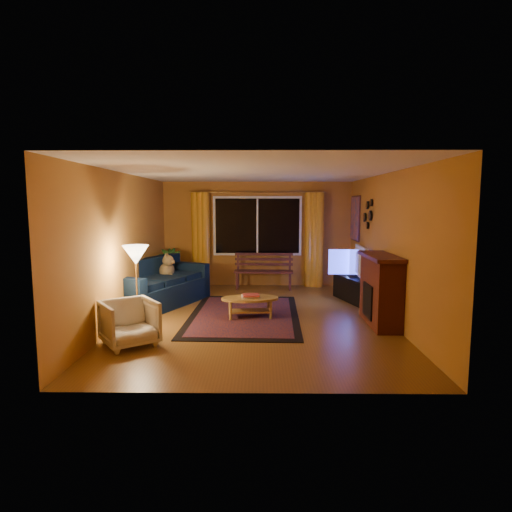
{
  "coord_description": "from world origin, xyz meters",
  "views": [
    {
      "loc": [
        0.09,
        -7.28,
        1.98
      ],
      "look_at": [
        0.0,
        0.3,
        1.05
      ],
      "focal_mm": 30.0,
      "sensor_mm": 36.0,
      "label": 1
    }
  ],
  "objects_px": {
    "sofa": "(159,283)",
    "armchair": "(129,321)",
    "coffee_table": "(250,308)",
    "floor_lamp": "(137,288)",
    "bench": "(264,280)",
    "tv_console": "(355,289)"
  },
  "relations": [
    {
      "from": "armchair",
      "to": "floor_lamp",
      "type": "relative_size",
      "value": 0.54
    },
    {
      "from": "coffee_table",
      "to": "armchair",
      "type": "bearing_deg",
      "value": -138.02
    },
    {
      "from": "sofa",
      "to": "coffee_table",
      "type": "relative_size",
      "value": 2.23
    },
    {
      "from": "sofa",
      "to": "armchair",
      "type": "bearing_deg",
      "value": -61.99
    },
    {
      "from": "bench",
      "to": "armchair",
      "type": "height_order",
      "value": "armchair"
    },
    {
      "from": "floor_lamp",
      "to": "bench",
      "type": "bearing_deg",
      "value": 58.65
    },
    {
      "from": "bench",
      "to": "sofa",
      "type": "relative_size",
      "value": 0.61
    },
    {
      "from": "floor_lamp",
      "to": "coffee_table",
      "type": "xyz_separation_m",
      "value": [
        1.75,
        0.73,
        -0.48
      ]
    },
    {
      "from": "sofa",
      "to": "floor_lamp",
      "type": "bearing_deg",
      "value": -63.97
    },
    {
      "from": "sofa",
      "to": "coffee_table",
      "type": "height_order",
      "value": "sofa"
    },
    {
      "from": "sofa",
      "to": "tv_console",
      "type": "bearing_deg",
      "value": 30.61
    },
    {
      "from": "coffee_table",
      "to": "tv_console",
      "type": "bearing_deg",
      "value": 31.84
    },
    {
      "from": "armchair",
      "to": "floor_lamp",
      "type": "height_order",
      "value": "floor_lamp"
    },
    {
      "from": "bench",
      "to": "floor_lamp",
      "type": "xyz_separation_m",
      "value": [
        -2.0,
        -3.29,
        0.46
      ]
    },
    {
      "from": "bench",
      "to": "tv_console",
      "type": "distance_m",
      "value": 2.23
    },
    {
      "from": "tv_console",
      "to": "armchair",
      "type": "bearing_deg",
      "value": -159.57
    },
    {
      "from": "coffee_table",
      "to": "sofa",
      "type": "bearing_deg",
      "value": 153.78
    },
    {
      "from": "armchair",
      "to": "floor_lamp",
      "type": "bearing_deg",
      "value": 61.75
    },
    {
      "from": "bench",
      "to": "armchair",
      "type": "xyz_separation_m",
      "value": [
        -1.9,
        -4.04,
        0.15
      ]
    },
    {
      "from": "armchair",
      "to": "tv_console",
      "type": "relative_size",
      "value": 0.6
    },
    {
      "from": "coffee_table",
      "to": "floor_lamp",
      "type": "bearing_deg",
      "value": -157.37
    },
    {
      "from": "floor_lamp",
      "to": "tv_console",
      "type": "distance_m",
      "value": 4.38
    }
  ]
}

